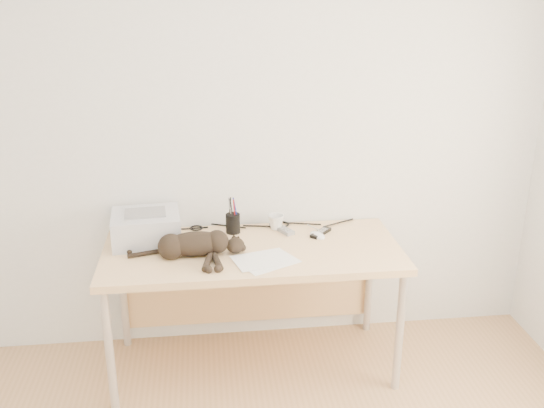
{
  "coord_description": "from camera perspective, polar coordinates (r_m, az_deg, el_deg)",
  "views": [
    {
      "loc": [
        -0.24,
        -1.57,
        2.1
      ],
      "look_at": [
        0.1,
        1.34,
        1.01
      ],
      "focal_mm": 40.0,
      "sensor_mm": 36.0,
      "label": 1
    }
  ],
  "objects": [
    {
      "name": "cable_tangle",
      "position": [
        3.55,
        -2.29,
        -2.06
      ],
      "size": [
        1.36,
        0.09,
        0.01
      ],
      "primitive_type": null,
      "color": "black",
      "rests_on": "desk"
    },
    {
      "name": "mouse",
      "position": [
        3.42,
        4.31,
        -2.78
      ],
      "size": [
        0.11,
        0.13,
        0.04
      ],
      "primitive_type": "ellipsoid",
      "rotation": [
        0.0,
        0.0,
        0.43
      ],
      "color": "white",
      "rests_on": "desk"
    },
    {
      "name": "papers",
      "position": [
        3.12,
        -0.67,
        -5.34
      ],
      "size": [
        0.37,
        0.31,
        0.01
      ],
      "color": "white",
      "rests_on": "desk"
    },
    {
      "name": "cat",
      "position": [
        3.18,
        -7.5,
        -3.9
      ],
      "size": [
        0.61,
        0.28,
        0.14
      ],
      "rotation": [
        0.0,
        0.0,
        0.03
      ],
      "color": "black",
      "rests_on": "desk"
    },
    {
      "name": "remote_black",
      "position": [
        3.45,
        4.6,
        -2.71
      ],
      "size": [
        0.14,
        0.15,
        0.02
      ],
      "primitive_type": "cube",
      "rotation": [
        0.0,
        0.0,
        -0.75
      ],
      "color": "black",
      "rests_on": "desk"
    },
    {
      "name": "desk",
      "position": [
        3.4,
        -1.96,
        -5.65
      ],
      "size": [
        1.6,
        0.7,
        0.74
      ],
      "color": "#E6B586",
      "rests_on": "floor"
    },
    {
      "name": "wall_back",
      "position": [
        3.43,
        -2.49,
        6.86
      ],
      "size": [
        3.5,
        0.0,
        3.5
      ],
      "primitive_type": "plane",
      "rotation": [
        1.57,
        0.0,
        0.0
      ],
      "color": "silver",
      "rests_on": "floor"
    },
    {
      "name": "remote_grey",
      "position": [
        3.49,
        0.93,
        -2.36
      ],
      "size": [
        0.13,
        0.19,
        0.02
      ],
      "primitive_type": "cube",
      "rotation": [
        0.0,
        0.0,
        0.5
      ],
      "color": "gray",
      "rests_on": "desk"
    },
    {
      "name": "pen_cup",
      "position": [
        3.46,
        -3.7,
        -1.8
      ],
      "size": [
        0.08,
        0.08,
        0.21
      ],
      "color": "black",
      "rests_on": "desk"
    },
    {
      "name": "printer",
      "position": [
        3.39,
        -11.75,
        -2.15
      ],
      "size": [
        0.39,
        0.34,
        0.17
      ],
      "color": "silver",
      "rests_on": "desk"
    },
    {
      "name": "mug",
      "position": [
        3.5,
        0.37,
        -1.71
      ],
      "size": [
        0.12,
        0.12,
        0.09
      ],
      "primitive_type": "imported",
      "rotation": [
        0.0,
        0.0,
        0.31
      ],
      "color": "white",
      "rests_on": "desk"
    }
  ]
}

